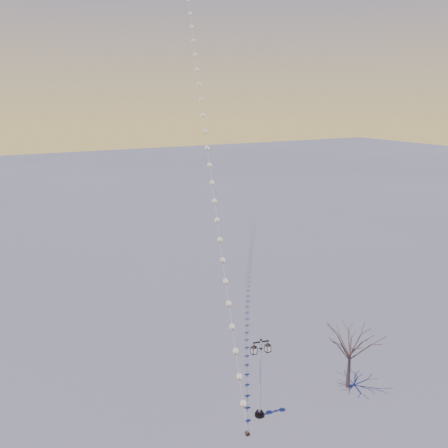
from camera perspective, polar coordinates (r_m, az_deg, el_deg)
ground at (r=28.45m, az=6.73°, el=-24.17°), size 300.00×300.00×0.00m
street_lamp at (r=28.37m, az=4.35°, el=-17.43°), size 1.24×0.60×4.94m
bare_tree at (r=31.64m, az=14.87°, el=-13.83°), size 2.55×2.55×4.24m
kite_train at (r=43.04m, az=-3.50°, el=21.98°), size 13.52×39.92×46.60m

